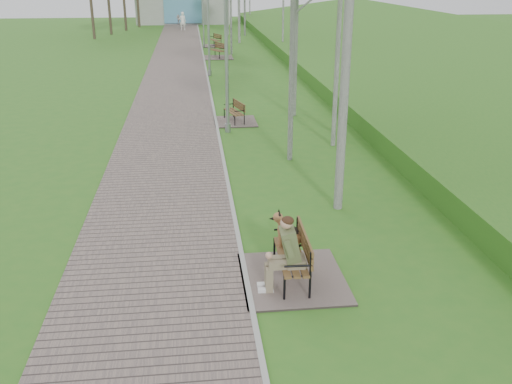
# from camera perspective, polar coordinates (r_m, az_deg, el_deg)

# --- Properties ---
(ground) EXTENTS (120.00, 120.00, 0.00)m
(ground) POSITION_cam_1_polar(r_m,az_deg,el_deg) (16.50, -3.02, 1.78)
(ground) COLOR #326D20
(ground) RESTS_ON ground
(walkway) EXTENTS (3.50, 67.00, 0.04)m
(walkway) POSITION_cam_1_polar(r_m,az_deg,el_deg) (37.44, -7.90, 12.69)
(walkway) COLOR #655752
(walkway) RESTS_ON ground
(kerb) EXTENTS (0.10, 67.00, 0.05)m
(kerb) POSITION_cam_1_polar(r_m,az_deg,el_deg) (37.44, -5.16, 12.81)
(kerb) COLOR #999993
(kerb) RESTS_ON ground
(embankment) EXTENTS (14.00, 70.00, 1.60)m
(embankment) POSITION_cam_1_polar(r_m,az_deg,el_deg) (38.19, 13.66, 12.44)
(embankment) COLOR #427723
(embankment) RESTS_ON ground
(building_north) EXTENTS (10.00, 5.20, 4.00)m
(building_north) POSITION_cam_1_polar(r_m,az_deg,el_deg) (66.60, -7.34, 18.12)
(building_north) COLOR #9E9E99
(building_north) RESTS_ON ground
(bench_main) EXTENTS (1.95, 2.17, 1.70)m
(bench_main) POSITION_cam_1_polar(r_m,az_deg,el_deg) (10.75, 3.27, -6.62)
(bench_main) COLOR #655752
(bench_main) RESTS_ON ground
(bench_second) EXTENTS (1.62, 1.80, 0.99)m
(bench_second) POSITION_cam_1_polar(r_m,az_deg,el_deg) (22.26, -2.19, 7.45)
(bench_second) COLOR #655752
(bench_second) RESTS_ON ground
(bench_third) EXTENTS (1.99, 2.21, 1.22)m
(bench_third) POSITION_cam_1_polar(r_m,az_deg,el_deg) (39.43, -3.89, 13.57)
(bench_third) COLOR #655752
(bench_third) RESTS_ON ground
(bench_far) EXTENTS (1.84, 2.04, 1.13)m
(bench_far) POSITION_cam_1_polar(r_m,az_deg,el_deg) (45.74, -4.12, 14.61)
(bench_far) COLOR #655752
(bench_far) RESTS_ON ground
(lamp_post_near) EXTENTS (0.21, 0.21, 5.56)m
(lamp_post_near) POSITION_cam_1_polar(r_m,az_deg,el_deg) (20.37, -2.96, 13.07)
(lamp_post_near) COLOR gray
(lamp_post_near) RESTS_ON ground
(lamp_post_second) EXTENTS (0.21, 0.21, 5.33)m
(lamp_post_second) POSITION_cam_1_polar(r_m,az_deg,el_deg) (32.30, -4.77, 15.88)
(lamp_post_second) COLOR gray
(lamp_post_second) RESTS_ON ground
(lamp_post_third) EXTENTS (0.18, 0.18, 4.57)m
(lamp_post_third) POSITION_cam_1_polar(r_m,az_deg,el_deg) (44.72, -5.30, 16.90)
(lamp_post_third) COLOR gray
(lamp_post_third) RESTS_ON ground
(pedestrian_near) EXTENTS (0.68, 0.48, 1.77)m
(pedestrian_near) POSITION_cam_1_polar(r_m,az_deg,el_deg) (58.14, -7.35, 16.59)
(pedestrian_near) COLOR white
(pedestrian_near) RESTS_ON ground
(pedestrian_far) EXTENTS (0.84, 0.74, 1.44)m
(pedestrian_far) POSITION_cam_1_polar(r_m,az_deg,el_deg) (64.18, -7.79, 16.85)
(pedestrian_far) COLOR #9E938A
(pedestrian_far) RESTS_ON ground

